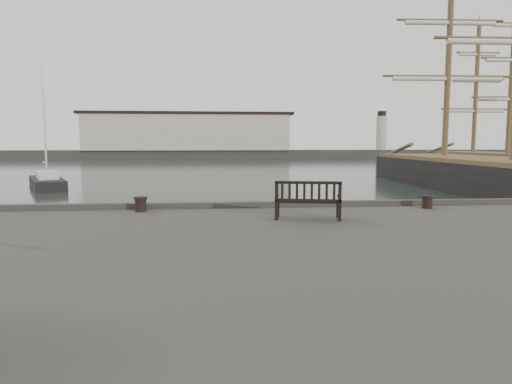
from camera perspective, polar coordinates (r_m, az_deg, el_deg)
ground at (r=15.43m, az=2.98°, el=-7.55°), size 400.00×400.00×0.00m
breakwater at (r=106.86m, az=-6.66°, el=6.46°), size 140.00×9.50×12.20m
bench at (r=12.62m, az=6.49°, el=-1.91°), size 1.88×0.96×1.03m
bollard_left at (r=14.41m, az=-14.22°, el=-1.49°), size 0.44×0.44×0.45m
bollard_right at (r=15.64m, az=20.62°, el=-1.16°), size 0.52×0.52×0.42m
yacht_d at (r=41.07m, az=-24.66°, el=0.82°), size 5.43×8.60×10.75m
tall_ship_main at (r=36.10m, az=29.32°, el=0.69°), size 9.01×37.13×27.63m
tall_ship_far at (r=58.85m, az=28.81°, el=2.57°), size 6.37×26.07×22.21m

